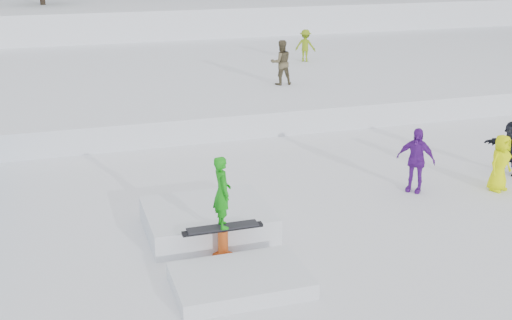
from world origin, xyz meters
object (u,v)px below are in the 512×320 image
object	(u,v)px
walker_olive	(281,62)
spectator_purple	(416,160)
spectator_yellow	(500,163)
jib_rail_feature	(216,232)
walker_ygreen	(305,46)
spectator_dark	(510,148)

from	to	relation	value
walker_olive	spectator_purple	size ratio (longest dim) A/B	1.02
spectator_purple	spectator_yellow	distance (m)	2.12
spectator_yellow	jib_rail_feature	bearing A→B (deg)	168.11
spectator_yellow	jib_rail_feature	distance (m)	7.55
walker_ygreen	spectator_yellow	xyz separation A→B (m)	(-0.46, -14.13, -0.79)
walker_ygreen	jib_rail_feature	xyz separation A→B (m)	(-7.94, -15.01, -1.20)
walker_ygreen	jib_rail_feature	world-z (taller)	walker_ygreen
walker_ygreen	spectator_dark	distance (m)	13.24
walker_olive	walker_ygreen	xyz separation A→B (m)	(2.67, 4.25, -0.13)
walker_olive	jib_rail_feature	size ratio (longest dim) A/B	0.38
walker_ygreen	spectator_yellow	distance (m)	14.16
spectator_yellow	spectator_dark	xyz separation A→B (m)	(1.02, 0.92, 0.01)
spectator_yellow	jib_rail_feature	xyz separation A→B (m)	(-7.48, -0.87, -0.42)
walker_olive	walker_ygreen	distance (m)	5.02
spectator_yellow	spectator_dark	size ratio (longest dim) A/B	0.99
jib_rail_feature	spectator_purple	bearing A→B (deg)	14.99
walker_ygreen	spectator_yellow	world-z (taller)	walker_ygreen
spectator_dark	spectator_yellow	bearing A→B (deg)	-74.55
spectator_purple	spectator_yellow	xyz separation A→B (m)	(2.03, -0.59, -0.10)
spectator_yellow	spectator_dark	world-z (taller)	spectator_dark
spectator_purple	jib_rail_feature	xyz separation A→B (m)	(-5.45, -1.46, -0.51)
walker_olive	spectator_dark	bearing A→B (deg)	112.32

